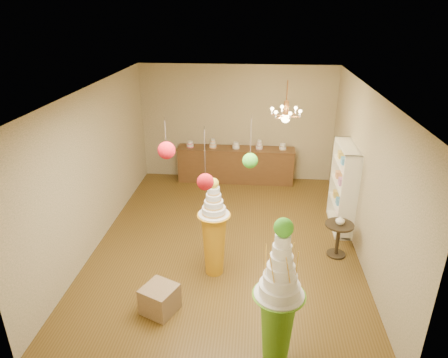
# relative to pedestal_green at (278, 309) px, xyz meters

# --- Properties ---
(floor) EXTENTS (6.50, 6.50, 0.00)m
(floor) POSITION_rel_pedestal_green_xyz_m (-0.88, 2.85, -0.84)
(floor) COLOR #563E17
(floor) RESTS_ON ground
(ceiling) EXTENTS (6.50, 6.50, 0.00)m
(ceiling) POSITION_rel_pedestal_green_xyz_m (-0.88, 2.85, 2.16)
(ceiling) COLOR silver
(ceiling) RESTS_ON ground
(wall_back) EXTENTS (5.00, 0.04, 3.00)m
(wall_back) POSITION_rel_pedestal_green_xyz_m (-0.88, 6.10, 0.66)
(wall_back) COLOR tan
(wall_back) RESTS_ON ground
(wall_front) EXTENTS (5.00, 0.04, 3.00)m
(wall_front) POSITION_rel_pedestal_green_xyz_m (-0.88, -0.40, 0.66)
(wall_front) COLOR tan
(wall_front) RESTS_ON ground
(wall_left) EXTENTS (0.04, 6.50, 3.00)m
(wall_left) POSITION_rel_pedestal_green_xyz_m (-3.38, 2.85, 0.66)
(wall_left) COLOR tan
(wall_left) RESTS_ON ground
(wall_right) EXTENTS (0.04, 6.50, 3.00)m
(wall_right) POSITION_rel_pedestal_green_xyz_m (1.62, 2.85, 0.66)
(wall_right) COLOR tan
(wall_right) RESTS_ON ground
(pedestal_green) EXTENTS (0.80, 0.80, 2.13)m
(pedestal_green) POSITION_rel_pedestal_green_xyz_m (0.00, 0.00, 0.00)
(pedestal_green) COLOR #61A724
(pedestal_green) RESTS_ON floor
(pedestal_orange) EXTENTS (0.67, 0.67, 1.80)m
(pedestal_orange) POSITION_rel_pedestal_green_xyz_m (-1.01, 1.81, -0.11)
(pedestal_orange) COLOR orange
(pedestal_orange) RESTS_ON floor
(burlap_riser) EXTENTS (0.63, 0.63, 0.43)m
(burlap_riser) POSITION_rel_pedestal_green_xyz_m (-1.73, 0.77, -0.62)
(burlap_riser) COLOR #8D714D
(burlap_riser) RESTS_ON floor
(sideboard) EXTENTS (3.04, 0.54, 1.16)m
(sideboard) POSITION_rel_pedestal_green_xyz_m (-0.88, 5.82, -0.36)
(sideboard) COLOR #54351A
(sideboard) RESTS_ON floor
(shelving_unit) EXTENTS (0.33, 1.20, 1.80)m
(shelving_unit) POSITION_rel_pedestal_green_xyz_m (1.45, 3.65, 0.07)
(shelving_unit) COLOR white
(shelving_unit) RESTS_ON floor
(round_table) EXTENTS (0.68, 0.68, 0.67)m
(round_table) POSITION_rel_pedestal_green_xyz_m (1.22, 2.53, -0.40)
(round_table) COLOR black
(round_table) RESTS_ON floor
(vase) EXTENTS (0.19, 0.19, 0.17)m
(vase) POSITION_rel_pedestal_green_xyz_m (1.22, 2.53, -0.08)
(vase) COLOR white
(vase) RESTS_ON round_table
(pom_red_left) EXTENTS (0.24, 0.24, 0.58)m
(pom_red_left) POSITION_rel_pedestal_green_xyz_m (-1.54, 1.00, 1.71)
(pom_red_left) COLOR #3C322B
(pom_red_left) RESTS_ON ceiling
(pom_green_mid) EXTENTS (0.22, 0.22, 0.75)m
(pom_green_mid) POSITION_rel_pedestal_green_xyz_m (-0.42, 1.20, 1.52)
(pom_green_mid) COLOR #3C322B
(pom_green_mid) RESTS_ON ceiling
(pom_red_right) EXTENTS (0.22, 0.22, 0.84)m
(pom_red_right) POSITION_rel_pedestal_green_xyz_m (-0.97, 0.63, 1.43)
(pom_red_right) COLOR #3C322B
(pom_red_right) RESTS_ON ceiling
(chandelier) EXTENTS (0.81, 0.81, 0.85)m
(chandelier) POSITION_rel_pedestal_green_xyz_m (0.21, 3.90, 1.47)
(chandelier) COLOR #E0904F
(chandelier) RESTS_ON ceiling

